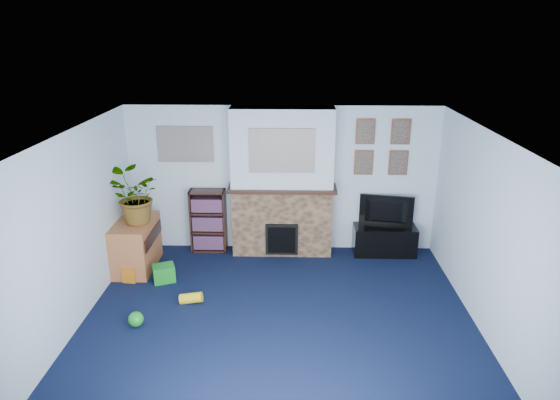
{
  "coord_description": "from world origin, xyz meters",
  "views": [
    {
      "loc": [
        0.17,
        -5.51,
        3.57
      ],
      "look_at": [
        -0.01,
        0.98,
        1.29
      ],
      "focal_mm": 32.0,
      "sensor_mm": 36.0,
      "label": 1
    }
  ],
  "objects_px": {
    "bookshelf": "(209,222)",
    "sideboard": "(136,247)",
    "television": "(386,212)",
    "tv_stand": "(384,241)"
  },
  "relations": [
    {
      "from": "sideboard",
      "to": "television",
      "type": "bearing_deg",
      "value": 8.99
    },
    {
      "from": "television",
      "to": "bookshelf",
      "type": "bearing_deg",
      "value": 9.36
    },
    {
      "from": "tv_stand",
      "to": "television",
      "type": "bearing_deg",
      "value": 90.0
    },
    {
      "from": "tv_stand",
      "to": "television",
      "type": "xyz_separation_m",
      "value": [
        0.0,
        0.02,
        0.5
      ]
    },
    {
      "from": "bookshelf",
      "to": "sideboard",
      "type": "xyz_separation_m",
      "value": [
        -1.02,
        -0.68,
        -0.15
      ]
    },
    {
      "from": "bookshelf",
      "to": "sideboard",
      "type": "height_order",
      "value": "bookshelf"
    },
    {
      "from": "sideboard",
      "to": "bookshelf",
      "type": "bearing_deg",
      "value": 33.51
    },
    {
      "from": "tv_stand",
      "to": "sideboard",
      "type": "bearing_deg",
      "value": -171.29
    },
    {
      "from": "tv_stand",
      "to": "bookshelf",
      "type": "distance_m",
      "value": 2.91
    },
    {
      "from": "television",
      "to": "bookshelf",
      "type": "xyz_separation_m",
      "value": [
        -2.9,
        0.06,
        -0.23
      ]
    }
  ]
}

